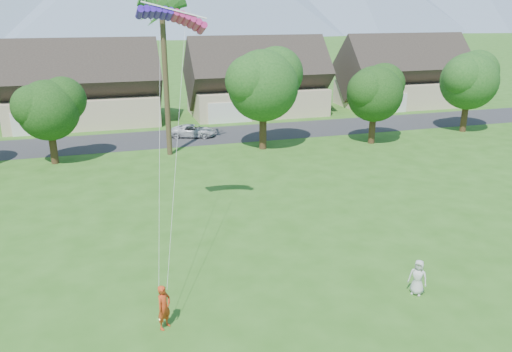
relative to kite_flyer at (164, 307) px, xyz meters
name	(u,v)px	position (x,y,z in m)	size (l,w,h in m)	color
street	(184,137)	(5.27, 29.58, -0.89)	(90.00, 7.00, 0.01)	#2D2D30
kite_flyer	(164,307)	(0.00, 0.00, 0.00)	(0.65, 0.43, 1.79)	red
watcher	(418,277)	(10.53, -0.66, -0.11)	(0.77, 0.50, 1.57)	silver
parked_car	(193,131)	(6.19, 29.58, -0.31)	(1.93, 4.18, 1.16)	silver
houses_row	(174,87)	(5.77, 38.57, 2.55)	(72.75, 8.19, 8.86)	beige
tree_row	(178,97)	(4.13, 23.49, 4.00)	(62.27, 6.67, 8.45)	#47301C
fan_palm	(162,6)	(3.27, 24.08, 10.91)	(3.00, 3.00, 13.80)	#4C3D26
parafoil_kite	(172,15)	(1.98, 8.39, 10.37)	(3.26, 1.05, 0.50)	#3C18B6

